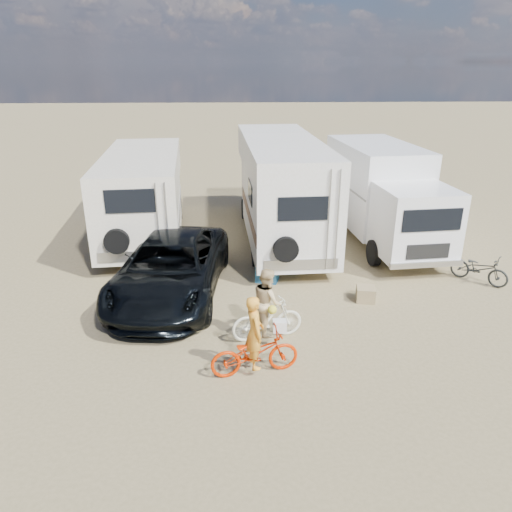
{
  "coord_description": "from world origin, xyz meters",
  "views": [
    {
      "loc": [
        -1.67,
        -9.01,
        5.9
      ],
      "look_at": [
        -1.16,
        2.42,
        1.3
      ],
      "focal_mm": 33.96,
      "sensor_mm": 36.0,
      "label": 1
    }
  ],
  "objects_px": {
    "rv_main": "(281,191)",
    "rider_man": "(255,340)",
    "dark_suv": "(171,268)",
    "bike_parked": "(479,269)",
    "bike_woman": "(267,319)",
    "box_truck": "(385,197)",
    "cooler": "(267,273)",
    "bike_man": "(255,353)",
    "rider_woman": "(267,308)",
    "crate": "(366,294)",
    "rv_left": "(144,197)"
  },
  "relations": [
    {
      "from": "bike_man",
      "to": "cooler",
      "type": "relative_size",
      "value": 2.92
    },
    {
      "from": "rider_man",
      "to": "rider_woman",
      "type": "distance_m",
      "value": 1.36
    },
    {
      "from": "bike_man",
      "to": "rider_man",
      "type": "height_order",
      "value": "rider_man"
    },
    {
      "from": "rv_left",
      "to": "dark_suv",
      "type": "xyz_separation_m",
      "value": [
        1.45,
        -4.66,
        -0.71
      ]
    },
    {
      "from": "rv_left",
      "to": "box_truck",
      "type": "distance_m",
      "value": 8.35
    },
    {
      "from": "rider_man",
      "to": "bike_parked",
      "type": "distance_m",
      "value": 7.77
    },
    {
      "from": "rider_woman",
      "to": "bike_woman",
      "type": "bearing_deg",
      "value": -0.0
    },
    {
      "from": "rider_woman",
      "to": "crate",
      "type": "distance_m",
      "value": 3.31
    },
    {
      "from": "bike_woman",
      "to": "dark_suv",
      "type": "bearing_deg",
      "value": 31.68
    },
    {
      "from": "rv_main",
      "to": "rider_man",
      "type": "distance_m",
      "value": 8.23
    },
    {
      "from": "bike_woman",
      "to": "rider_woman",
      "type": "bearing_deg",
      "value": -0.0
    },
    {
      "from": "rider_man",
      "to": "cooler",
      "type": "bearing_deg",
      "value": -18.09
    },
    {
      "from": "rv_main",
      "to": "dark_suv",
      "type": "bearing_deg",
      "value": -130.08
    },
    {
      "from": "dark_suv",
      "to": "bike_man",
      "type": "distance_m",
      "value": 4.26
    },
    {
      "from": "rider_woman",
      "to": "bike_parked",
      "type": "bearing_deg",
      "value": -79.93
    },
    {
      "from": "box_truck",
      "to": "crate",
      "type": "height_order",
      "value": "box_truck"
    },
    {
      "from": "rv_main",
      "to": "box_truck",
      "type": "height_order",
      "value": "rv_main"
    },
    {
      "from": "dark_suv",
      "to": "cooler",
      "type": "relative_size",
      "value": 9.16
    },
    {
      "from": "cooler",
      "to": "rv_main",
      "type": "bearing_deg",
      "value": 95.25
    },
    {
      "from": "rv_left",
      "to": "rv_main",
      "type": "bearing_deg",
      "value": -8.28
    },
    {
      "from": "bike_woman",
      "to": "box_truck",
      "type": "bearing_deg",
      "value": -49.1
    },
    {
      "from": "bike_woman",
      "to": "rider_man",
      "type": "height_order",
      "value": "rider_man"
    },
    {
      "from": "bike_man",
      "to": "rider_woman",
      "type": "bearing_deg",
      "value": -25.48
    },
    {
      "from": "bike_parked",
      "to": "box_truck",
      "type": "bearing_deg",
      "value": 71.74
    },
    {
      "from": "bike_man",
      "to": "bike_woman",
      "type": "relative_size",
      "value": 1.08
    },
    {
      "from": "bike_woman",
      "to": "rider_man",
      "type": "bearing_deg",
      "value": 151.65
    },
    {
      "from": "rv_main",
      "to": "bike_woman",
      "type": "bearing_deg",
      "value": -100.43
    },
    {
      "from": "bike_woman",
      "to": "rider_man",
      "type": "distance_m",
      "value": 1.38
    },
    {
      "from": "box_truck",
      "to": "dark_suv",
      "type": "relative_size",
      "value": 1.2
    },
    {
      "from": "rider_woman",
      "to": "bike_parked",
      "type": "xyz_separation_m",
      "value": [
        6.25,
        2.78,
        -0.35
      ]
    },
    {
      "from": "rider_man",
      "to": "rider_woman",
      "type": "relative_size",
      "value": 1.0
    },
    {
      "from": "box_truck",
      "to": "cooler",
      "type": "height_order",
      "value": "box_truck"
    },
    {
      "from": "box_truck",
      "to": "cooler",
      "type": "relative_size",
      "value": 10.97
    },
    {
      "from": "rv_left",
      "to": "cooler",
      "type": "height_order",
      "value": "rv_left"
    },
    {
      "from": "rider_woman",
      "to": "rv_main",
      "type": "bearing_deg",
      "value": -21.62
    },
    {
      "from": "rv_left",
      "to": "cooler",
      "type": "bearing_deg",
      "value": -48.69
    },
    {
      "from": "cooler",
      "to": "bike_man",
      "type": "bearing_deg",
      "value": -80.84
    },
    {
      "from": "rider_man",
      "to": "crate",
      "type": "distance_m",
      "value": 4.39
    },
    {
      "from": "box_truck",
      "to": "dark_suv",
      "type": "xyz_separation_m",
      "value": [
        -6.86,
        -3.89,
        -0.84
      ]
    },
    {
      "from": "cooler",
      "to": "rv_left",
      "type": "bearing_deg",
      "value": 152.48
    },
    {
      "from": "dark_suv",
      "to": "rider_man",
      "type": "bearing_deg",
      "value": -54.87
    },
    {
      "from": "rv_main",
      "to": "bike_man",
      "type": "xyz_separation_m",
      "value": [
        -1.26,
        -8.08,
        -1.28
      ]
    },
    {
      "from": "dark_suv",
      "to": "bike_parked",
      "type": "relative_size",
      "value": 3.5
    },
    {
      "from": "cooler",
      "to": "box_truck",
      "type": "bearing_deg",
      "value": 52.98
    },
    {
      "from": "dark_suv",
      "to": "cooler",
      "type": "distance_m",
      "value": 2.8
    },
    {
      "from": "bike_man",
      "to": "bike_woman",
      "type": "xyz_separation_m",
      "value": [
        0.34,
        1.31,
        0.03
      ]
    },
    {
      "from": "rv_main",
      "to": "rider_man",
      "type": "xyz_separation_m",
      "value": [
        -1.26,
        -8.08,
        -0.97
      ]
    },
    {
      "from": "rv_left",
      "to": "rider_man",
      "type": "relative_size",
      "value": 4.63
    },
    {
      "from": "rider_woman",
      "to": "cooler",
      "type": "bearing_deg",
      "value": -17.77
    },
    {
      "from": "rider_man",
      "to": "rider_woman",
      "type": "bearing_deg",
      "value": -25.48
    }
  ]
}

